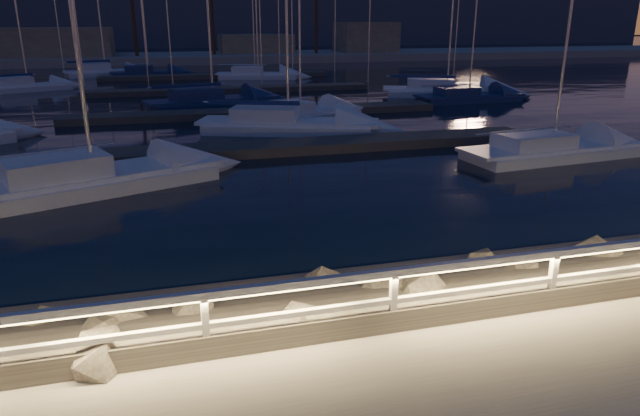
{
  "coord_description": "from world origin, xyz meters",
  "views": [
    {
      "loc": [
        -5.34,
        -7.69,
        4.83
      ],
      "look_at": [
        -2.13,
        4.0,
        0.82
      ],
      "focal_mm": 32.0,
      "sensor_mm": 36.0,
      "label": 1
    }
  ],
  "objects_px": {
    "sailboat_i": "(26,86)",
    "sailboat_n": "(147,73)",
    "sailboat_g": "(297,114)",
    "sailboat_b": "(86,178)",
    "sailboat_d": "(549,148)",
    "sailboat_j": "(210,101)",
    "sailboat_h": "(466,96)",
    "sailboat_k": "(256,74)",
    "guard_rail": "(500,272)",
    "sailboat_m": "(104,71)",
    "sailboat_c": "(284,123)",
    "sailboat_l": "(443,90)"
  },
  "relations": [
    {
      "from": "sailboat_i",
      "to": "sailboat_n",
      "type": "distance_m",
      "value": 13.51
    },
    {
      "from": "sailboat_g",
      "to": "sailboat_n",
      "type": "height_order",
      "value": "sailboat_g"
    },
    {
      "from": "sailboat_b",
      "to": "sailboat_d",
      "type": "height_order",
      "value": "sailboat_b"
    },
    {
      "from": "sailboat_b",
      "to": "sailboat_i",
      "type": "xyz_separation_m",
      "value": [
        -7.76,
        31.14,
        -0.05
      ]
    },
    {
      "from": "sailboat_j",
      "to": "sailboat_n",
      "type": "height_order",
      "value": "sailboat_j"
    },
    {
      "from": "sailboat_b",
      "to": "sailboat_h",
      "type": "height_order",
      "value": "sailboat_b"
    },
    {
      "from": "sailboat_d",
      "to": "sailboat_k",
      "type": "relative_size",
      "value": 1.0
    },
    {
      "from": "guard_rail",
      "to": "sailboat_g",
      "type": "xyz_separation_m",
      "value": [
        1.98,
        23.55,
        -0.96
      ]
    },
    {
      "from": "sailboat_g",
      "to": "sailboat_j",
      "type": "distance_m",
      "value": 7.72
    },
    {
      "from": "guard_rail",
      "to": "sailboat_m",
      "type": "bearing_deg",
      "value": 101.09
    },
    {
      "from": "sailboat_c",
      "to": "sailboat_d",
      "type": "relative_size",
      "value": 1.12
    },
    {
      "from": "guard_rail",
      "to": "sailboat_k",
      "type": "relative_size",
      "value": 3.25
    },
    {
      "from": "sailboat_l",
      "to": "sailboat_n",
      "type": "bearing_deg",
      "value": 156.76
    },
    {
      "from": "guard_rail",
      "to": "sailboat_m",
      "type": "xyz_separation_m",
      "value": [
        -10.77,
        54.94,
        -0.9
      ]
    },
    {
      "from": "sailboat_l",
      "to": "guard_rail",
      "type": "bearing_deg",
      "value": -93.75
    },
    {
      "from": "sailboat_g",
      "to": "sailboat_m",
      "type": "distance_m",
      "value": 33.89
    },
    {
      "from": "guard_rail",
      "to": "sailboat_c",
      "type": "relative_size",
      "value": 2.88
    },
    {
      "from": "sailboat_b",
      "to": "sailboat_n",
      "type": "relative_size",
      "value": 1.17
    },
    {
      "from": "sailboat_b",
      "to": "sailboat_h",
      "type": "bearing_deg",
      "value": 13.6
    },
    {
      "from": "sailboat_d",
      "to": "sailboat_g",
      "type": "distance_m",
      "value": 14.0
    },
    {
      "from": "sailboat_d",
      "to": "sailboat_m",
      "type": "distance_m",
      "value": 47.66
    },
    {
      "from": "sailboat_b",
      "to": "sailboat_l",
      "type": "bearing_deg",
      "value": 18.72
    },
    {
      "from": "sailboat_g",
      "to": "sailboat_d",
      "type": "bearing_deg",
      "value": -79.97
    },
    {
      "from": "sailboat_m",
      "to": "sailboat_i",
      "type": "bearing_deg",
      "value": -127.97
    },
    {
      "from": "sailboat_h",
      "to": "sailboat_i",
      "type": "bearing_deg",
      "value": 153.02
    },
    {
      "from": "sailboat_i",
      "to": "sailboat_l",
      "type": "bearing_deg",
      "value": -44.51
    },
    {
      "from": "guard_rail",
      "to": "sailboat_k",
      "type": "height_order",
      "value": "sailboat_k"
    },
    {
      "from": "sailboat_d",
      "to": "sailboat_j",
      "type": "height_order",
      "value": "sailboat_j"
    },
    {
      "from": "sailboat_j",
      "to": "sailboat_m",
      "type": "distance_m",
      "value": 26.38
    },
    {
      "from": "sailboat_i",
      "to": "sailboat_n",
      "type": "xyz_separation_m",
      "value": [
        9.14,
        9.95,
        -0.0
      ]
    },
    {
      "from": "sailboat_c",
      "to": "sailboat_l",
      "type": "bearing_deg",
      "value": 58.33
    },
    {
      "from": "sailboat_h",
      "to": "guard_rail",
      "type": "bearing_deg",
      "value": -119.54
    },
    {
      "from": "guard_rail",
      "to": "sailboat_h",
      "type": "bearing_deg",
      "value": 61.77
    },
    {
      "from": "sailboat_c",
      "to": "sailboat_d",
      "type": "height_order",
      "value": "sailboat_c"
    },
    {
      "from": "sailboat_l",
      "to": "sailboat_h",
      "type": "bearing_deg",
      "value": -65.69
    },
    {
      "from": "sailboat_n",
      "to": "sailboat_i",
      "type": "bearing_deg",
      "value": -139.09
    },
    {
      "from": "sailboat_b",
      "to": "sailboat_i",
      "type": "height_order",
      "value": "sailboat_b"
    },
    {
      "from": "guard_rail",
      "to": "sailboat_h",
      "type": "height_order",
      "value": "sailboat_h"
    },
    {
      "from": "sailboat_g",
      "to": "sailboat_j",
      "type": "bearing_deg",
      "value": 99.72
    },
    {
      "from": "sailboat_b",
      "to": "sailboat_l",
      "type": "height_order",
      "value": "sailboat_l"
    },
    {
      "from": "guard_rail",
      "to": "sailboat_j",
      "type": "bearing_deg",
      "value": 94.45
    },
    {
      "from": "sailboat_d",
      "to": "sailboat_n",
      "type": "distance_m",
      "value": 44.19
    },
    {
      "from": "guard_rail",
      "to": "sailboat_l",
      "type": "height_order",
      "value": "sailboat_l"
    },
    {
      "from": "sailboat_i",
      "to": "sailboat_k",
      "type": "bearing_deg",
      "value": -8.38
    },
    {
      "from": "sailboat_j",
      "to": "guard_rail",
      "type": "bearing_deg",
      "value": -99.74
    },
    {
      "from": "sailboat_d",
      "to": "sailboat_n",
      "type": "bearing_deg",
      "value": 106.29
    },
    {
      "from": "sailboat_c",
      "to": "sailboat_m",
      "type": "height_order",
      "value": "sailboat_c"
    },
    {
      "from": "guard_rail",
      "to": "sailboat_j",
      "type": "distance_m",
      "value": 30.05
    },
    {
      "from": "sailboat_g",
      "to": "sailboat_i",
      "type": "relative_size",
      "value": 1.15
    },
    {
      "from": "sailboat_d",
      "to": "sailboat_j",
      "type": "bearing_deg",
      "value": 118.65
    }
  ]
}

